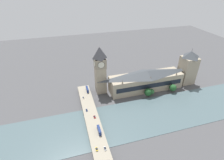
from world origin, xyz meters
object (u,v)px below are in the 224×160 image
Objects in this scene: car_northbound_tail at (87,110)px; car_southbound_mid at (97,149)px; parliament_hall at (146,80)px; road_bridge at (94,124)px; double_decker_bus_mid at (87,89)px; clock_tower at (100,69)px; double_decker_bus_lead at (99,130)px; car_northbound_lead at (83,98)px; car_northbound_mid at (105,148)px; car_southbound_tail at (95,117)px; victoria_tower at (188,67)px.

car_southbound_mid is at bearing -179.96° from car_northbound_tail.
parliament_hall reaches higher than road_bridge.
clock_tower is at bearing -89.71° from double_decker_bus_mid.
car_northbound_tail is (34.46, 6.61, -1.92)m from double_decker_bus_lead.
road_bridge is at bearing -171.32° from car_northbound_tail.
car_northbound_lead is at bearing 118.76° from clock_tower.
clock_tower is 41.28m from car_northbound_lead.
parliament_hall is at bearing -43.51° from car_northbound_mid.
car_northbound_mid is 1.12× the size of car_northbound_tail.
car_southbound_tail is (21.22, 0.23, -1.90)m from double_decker_bus_lead.
car_southbound_mid is (-78.10, -0.35, 0.01)m from car_northbound_lead.
road_bridge is 31.30m from car_southbound_mid.
clock_tower is at bearing -20.22° from car_southbound_tail.
clock_tower is (10.87, 60.32, 19.89)m from parliament_hall.
double_decker_bus_mid is 2.61× the size of car_northbound_mid.
parliament_hall is at bearing -51.80° from double_decker_bus_lead.
victoria_tower reaches higher than car_southbound_mid.
car_southbound_tail reaches higher than car_northbound_mid.
car_northbound_lead is 1.01× the size of car_northbound_tail.
double_decker_bus_mid is (10.72, 142.23, -17.02)m from victoria_tower.
road_bridge is (-61.21, 22.12, -30.41)m from clock_tower.
car_southbound_tail is at bearing 117.37° from parliament_hall.
double_decker_bus_lead is at bearing -169.14° from car_northbound_tail.
victoria_tower is at bearing -79.40° from car_northbound_tail.
car_northbound_tail is at bearing 8.68° from road_bridge.
road_bridge is at bearing 160.13° from clock_tower.
victoria_tower reaches higher than double_decker_bus_mid.
parliament_hall is 101.10m from double_decker_bus_lead.
clock_tower is 62.49m from car_southbound_tail.
road_bridge is at bearing 176.47° from double_decker_bus_mid.
victoria_tower is 12.97× the size of car_southbound_mid.
victoria_tower is at bearing -70.95° from road_bridge.
car_northbound_lead is 0.90× the size of car_northbound_mid.
victoria_tower is 11.98× the size of car_northbound_mid.
car_northbound_tail is at bearing 7.44° from car_northbound_mid.
parliament_hall is at bearing -62.63° from car_southbound_tail.
car_northbound_tail is (-27.92, 85.86, -8.97)m from parliament_hall.
parliament_hall is 0.67× the size of road_bridge.
car_southbound_mid is (-81.42, 85.83, -8.98)m from parliament_hall.
parliament_hall is 24.86× the size of car_southbound_mid.
car_southbound_tail is at bearing -17.82° from road_bridge.
car_northbound_mid reaches higher than road_bridge.
car_northbound_tail is 14.69m from car_southbound_tail.
parliament_hall reaches higher than double_decker_bus_mid.
car_northbound_lead is at bearing 10.04° from car_southbound_tail.
road_bridge is 22.74m from car_northbound_tail.
double_decker_bus_lead is 0.94× the size of double_decker_bus_mid.
double_decker_bus_lead is 2.76× the size of car_northbound_tail.
parliament_hall reaches higher than double_decker_bus_lead.
parliament_hall is 89.95m from car_southbound_tail.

